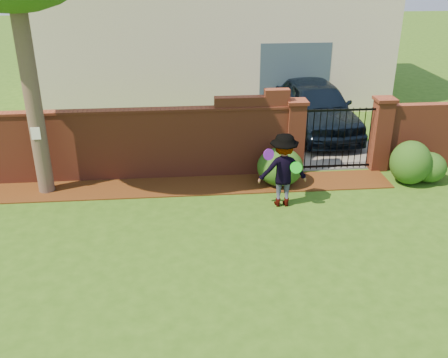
{
  "coord_description": "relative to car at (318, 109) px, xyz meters",
  "views": [
    {
      "loc": [
        -0.45,
        -7.63,
        5.16
      ],
      "look_at": [
        0.39,
        1.4,
        1.05
      ],
      "focal_mm": 40.49,
      "sensor_mm": 36.0,
      "label": 1
    }
  ],
  "objects": [
    {
      "name": "iron_gate",
      "position": [
        -0.26,
        -2.8,
        0.06
      ],
      "size": [
        1.78,
        0.03,
        1.6
      ],
      "color": "black",
      "rests_on": "ground"
    },
    {
      "name": "frisbee_purple",
      "position": [
        -2.39,
        -4.86,
        0.52
      ],
      "size": [
        0.26,
        0.15,
        0.24
      ],
      "primitive_type": "cylinder",
      "rotation": [
        1.36,
        0.0,
        0.35
      ],
      "color": "#6D1BA9",
      "rests_on": "man"
    },
    {
      "name": "paper_notice",
      "position": [
        -7.36,
        -3.59,
        0.7
      ],
      "size": [
        0.2,
        0.01,
        0.28
      ],
      "primitive_type": "cube",
      "color": "white",
      "rests_on": "tree"
    },
    {
      "name": "shrub_left",
      "position": [
        -1.85,
        -3.5,
        -0.35
      ],
      "size": [
        1.1,
        1.1,
        0.9
      ],
      "primitive_type": "ellipsoid",
      "color": "#164414",
      "rests_on": "ground"
    },
    {
      "name": "brick_wall",
      "position": [
        -5.77,
        -2.8,
        0.13
      ],
      "size": [
        8.7,
        0.31,
        2.16
      ],
      "color": "brown",
      "rests_on": "ground"
    },
    {
      "name": "pillar_right",
      "position": [
        0.84,
        -2.8,
        0.16
      ],
      "size": [
        0.5,
        0.5,
        1.88
      ],
      "color": "brown",
      "rests_on": "ground"
    },
    {
      "name": "car",
      "position": [
        0.0,
        0.0,
        0.0
      ],
      "size": [
        2.17,
        4.79,
        1.59
      ],
      "primitive_type": "imported",
      "rotation": [
        0.0,
        0.0,
        0.06
      ],
      "color": "black",
      "rests_on": "ground"
    },
    {
      "name": "pillar_left",
      "position": [
        -1.36,
        -2.8,
        0.16
      ],
      "size": [
        0.5,
        0.5,
        1.88
      ],
      "color": "brown",
      "rests_on": "ground"
    },
    {
      "name": "ground",
      "position": [
        -3.76,
        -6.8,
        -0.8
      ],
      "size": [
        80.0,
        80.0,
        0.01
      ],
      "primitive_type": "cube",
      "color": "#2E5515",
      "rests_on": "ground"
    },
    {
      "name": "frisbee_green",
      "position": [
        -1.78,
        -4.8,
        0.18
      ],
      "size": [
        0.26,
        0.16,
        0.26
      ],
      "primitive_type": "cylinder",
      "rotation": [
        1.43,
        0.0,
        -0.4
      ],
      "color": "green",
      "rests_on": "man"
    },
    {
      "name": "shrub_right",
      "position": [
        1.79,
        -3.67,
        -0.43
      ],
      "size": [
        0.83,
        0.83,
        0.73
      ],
      "primitive_type": "ellipsoid",
      "color": "#164414",
      "rests_on": "ground"
    },
    {
      "name": "house",
      "position": [
        -2.75,
        5.2,
        2.36
      ],
      "size": [
        12.4,
        6.4,
        6.3
      ],
      "color": "beige",
      "rests_on": "ground"
    },
    {
      "name": "man",
      "position": [
        -2.01,
        -4.6,
        0.03
      ],
      "size": [
        1.08,
        0.63,
        1.66
      ],
      "primitive_type": "imported",
      "rotation": [
        0.0,
        0.0,
        3.13
      ],
      "color": "gray",
      "rests_on": "ground"
    },
    {
      "name": "driveway",
      "position": [
        -0.26,
        1.2,
        -0.79
      ],
      "size": [
        3.2,
        8.0,
        0.01
      ],
      "primitive_type": "cube",
      "color": "slate",
      "rests_on": "ground"
    },
    {
      "name": "shrub_middle",
      "position": [
        1.27,
        -3.73,
        -0.26
      ],
      "size": [
        0.97,
        0.97,
        1.07
      ],
      "primitive_type": "ellipsoid",
      "color": "#164414",
      "rests_on": "ground"
    },
    {
      "name": "mulch_bed",
      "position": [
        -4.71,
        -3.46,
        -0.78
      ],
      "size": [
        11.1,
        1.08,
        0.03
      ],
      "primitive_type": "cube",
      "color": "#3E1F0B",
      "rests_on": "ground"
    }
  ]
}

